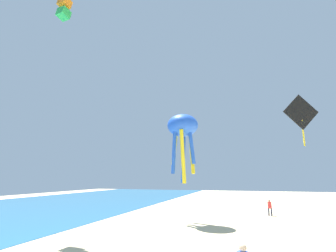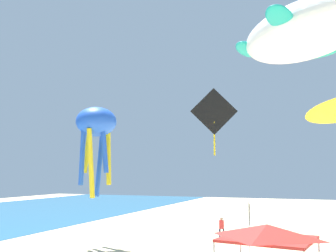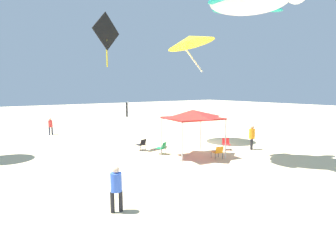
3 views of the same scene
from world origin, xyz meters
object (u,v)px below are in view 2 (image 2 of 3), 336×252
kite_diamond_black (214,114)px  canopy_tent (267,233)px  kite_octopus_blue (96,127)px  banner_flag (249,229)px  kite_turtle_white (307,31)px  person_near_umbrella (222,226)px

kite_diamond_black → canopy_tent: bearing=-77.6°
kite_octopus_blue → banner_flag: bearing=3.6°
banner_flag → kite_turtle_white: size_ratio=0.59×
banner_flag → kite_octopus_blue: kite_octopus_blue is taller
kite_turtle_white → canopy_tent: bearing=176.2°
person_near_umbrella → kite_diamond_black: 11.68m
canopy_tent → person_near_umbrella: (14.34, 5.12, -1.78)m
banner_flag → kite_turtle_white: (-8.43, -3.31, 7.17)m
canopy_tent → kite_diamond_black: bearing=31.8°
kite_turtle_white → kite_octopus_blue: bearing=-163.2°
canopy_tent → kite_diamond_black: 8.24m
canopy_tent → banner_flag: 5.88m
kite_octopus_blue → canopy_tent: bearing=-16.1°
banner_flag → kite_octopus_blue: 12.83m
canopy_tent → kite_octopus_blue: bearing=56.4°
person_near_umbrella → kite_diamond_black: size_ratio=0.43×
kite_turtle_white → kite_diamond_black: bearing=176.5°
banner_flag → kite_diamond_black: 6.30m
kite_turtle_white → banner_flag: bearing=166.2°
kite_turtle_white → person_near_umbrella: bearing=166.5°
person_near_umbrella → kite_diamond_black: bearing=-98.1°
person_near_umbrella → kite_turtle_white: 20.24m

